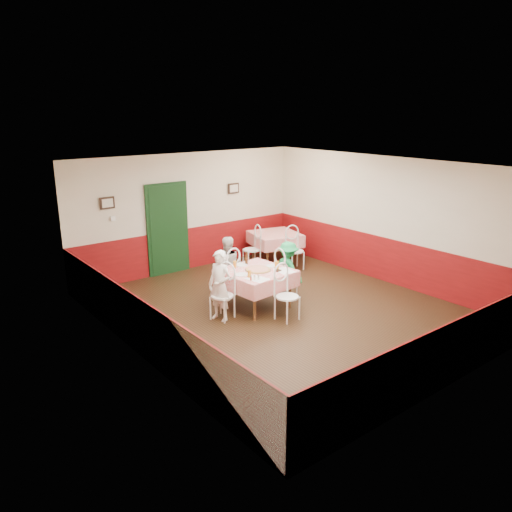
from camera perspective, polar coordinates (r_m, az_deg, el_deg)
floor at (r=9.77m, az=3.16°, el=-6.28°), size 7.00×7.00×0.00m
ceiling at (r=9.06m, az=3.44°, el=10.28°), size 7.00×7.00×0.00m
back_wall at (r=12.09m, az=-7.73°, el=5.02°), size 6.00×0.10×2.80m
front_wall at (r=7.19m, az=22.03°, el=-4.05°), size 6.00×0.10×2.80m
left_wall at (r=7.75m, az=-13.66°, el=-1.85°), size 0.10×7.00×2.80m
right_wall at (r=11.47m, az=14.68°, el=4.00°), size 0.10×7.00×2.80m
wainscot_back at (r=12.29m, az=-7.54°, el=0.89°), size 6.00×0.03×1.00m
wainscot_front at (r=7.55m, az=21.19°, el=-10.44°), size 6.00×0.03×1.00m
wainscot_left at (r=8.07m, az=-13.13°, el=-7.90°), size 0.03×7.00×1.00m
wainscot_right at (r=11.68m, az=14.31°, el=-0.32°), size 0.03×7.00×1.00m
door at (r=11.84m, az=-10.04°, el=2.93°), size 0.96×0.06×2.10m
picture_left at (r=11.11m, az=-16.64°, el=5.83°), size 0.32×0.03×0.26m
picture_right at (r=12.67m, az=-2.58°, el=7.74°), size 0.32×0.03×0.26m
thermostat at (r=11.21m, az=-16.02°, el=4.14°), size 0.10×0.03×0.10m
main_table at (r=9.81m, az=0.00°, el=-3.78°), size 1.31×1.31×0.77m
second_table at (r=12.70m, az=2.19°, el=0.96°), size 1.35×1.35×0.77m
chair_left at (r=9.27m, az=-3.88°, el=-4.57°), size 0.54×0.54×0.90m
chair_right at (r=10.35m, az=3.47°, el=-2.28°), size 0.45×0.45×0.90m
chair_far at (r=10.39m, az=-3.18°, el=-2.19°), size 0.45×0.45×0.90m
chair_near at (r=9.22m, az=3.59°, el=-4.68°), size 0.45×0.45×0.90m
chair_second_a at (r=12.23m, az=-0.49°, el=0.72°), size 0.51×0.51×0.90m
chair_second_b at (r=12.14m, az=4.48°, el=0.55°), size 0.51×0.51×0.90m
pizza at (r=9.68m, az=0.24°, el=-1.55°), size 0.51×0.51×0.03m
plate_left at (r=9.42m, az=-1.67°, el=-2.13°), size 0.27×0.27×0.01m
plate_right at (r=9.94m, az=1.90°, el=-1.12°), size 0.27×0.27×0.01m
plate_far at (r=10.00m, az=-1.73°, el=-1.02°), size 0.27×0.27×0.01m
glass_a at (r=9.26m, az=-0.75°, el=-2.08°), size 0.08×0.08×0.13m
glass_b at (r=9.75m, az=2.40°, el=-1.07°), size 0.09×0.09×0.15m
glass_c at (r=9.87m, az=-2.43°, el=-0.93°), size 0.07×0.07×0.13m
beer_bottle at (r=10.04m, az=-1.10°, el=-0.30°), size 0.07×0.07×0.23m
shaker_a at (r=9.13m, az=-0.16°, el=-2.49°), size 0.04×0.04×0.09m
shaker_b at (r=9.14m, az=0.29°, el=-2.46°), size 0.04×0.04×0.09m
shaker_c at (r=9.10m, az=-0.59°, el=-2.55°), size 0.04×0.04×0.09m
menu_left at (r=9.20m, az=0.15°, el=-2.63°), size 0.38×0.46×0.00m
menu_right at (r=9.68m, az=3.25°, el=-1.68°), size 0.35×0.44×0.00m
wallet at (r=9.65m, az=2.53°, el=-1.67°), size 0.12×0.10×0.02m
diner_left at (r=9.16m, az=-4.15°, el=-3.40°), size 0.45×0.56×1.33m
diner_far at (r=10.37m, az=-3.37°, el=-1.18°), size 0.69×0.58×1.26m
diner_right at (r=10.34m, az=3.67°, el=-1.51°), size 0.46×0.77×1.17m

